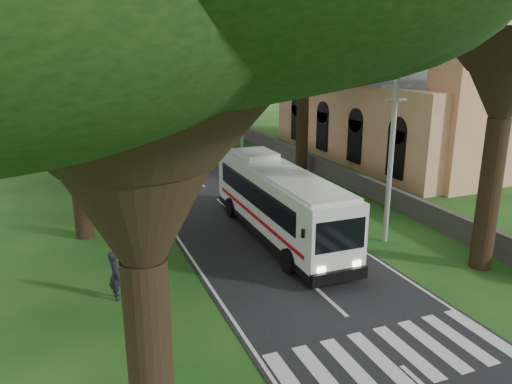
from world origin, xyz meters
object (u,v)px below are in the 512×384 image
church (401,99)px  coach_bus (278,201)px  pole_mid (242,109)px  distant_car_a (140,131)px  pedestrian (115,275)px  pole_far (184,89)px  pole_near (391,157)px  distant_car_c (138,109)px

church → coach_bus: 21.64m
church → pole_mid: bearing=160.2°
distant_car_a → pedestrian: pedestrian is taller
coach_bus → distant_car_a: size_ratio=3.08×
church → pole_far: size_ratio=3.00×
pole_near → pole_far: same height
church → distant_car_a: bearing=136.6°
coach_bus → distant_car_a: (-1.75, 30.76, -1.18)m
coach_bus → pedestrian: (-8.21, -3.53, -0.92)m
pole_mid → distant_car_a: bearing=115.7°
pole_near → coach_bus: size_ratio=0.68×
pole_near → pole_far: size_ratio=1.00×
pole_far → pole_near: bearing=-90.0°
pole_mid → distant_car_c: (-3.68, 32.02, -3.41)m
pole_near → pole_mid: same height
pole_near → distant_car_c: pole_near is taller
distant_car_c → pedestrian: pedestrian is taller
pole_mid → distant_car_a: 15.08m
church → coach_bus: (-16.97, -13.09, -3.04)m
distant_car_a → distant_car_c: size_ratio=0.75×
pole_near → pole_mid: 20.00m
church → pole_mid: size_ratio=3.00×
pole_far → pedestrian: size_ratio=4.21×
church → distant_car_c: bearing=113.7°
pole_near → pole_mid: (0.00, 20.00, 0.00)m
pole_far → coach_bus: (-4.60, -37.54, -2.31)m
pole_near → distant_car_a: bearing=100.8°
pole_near → distant_car_a: 34.00m
distant_car_c → pole_mid: bearing=91.8°
pole_mid → distant_car_c: size_ratio=1.57×
church → pedestrian: 30.42m
distant_car_a → pole_far: bearing=-123.8°
pole_far → distant_car_c: (-3.68, 12.02, -3.41)m
pedestrian → church: bearing=-62.7°
distant_car_a → distant_car_c: (2.68, 18.80, 0.09)m
church → pole_near: 19.88m
distant_car_a → pole_mid: bearing=125.0°
church → coach_bus: church is taller
coach_bus → distant_car_c: 49.58m
coach_bus → distant_car_a: coach_bus is taller
distant_car_c → pole_near: bearing=89.3°
pedestrian → pole_mid: bearing=-37.5°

